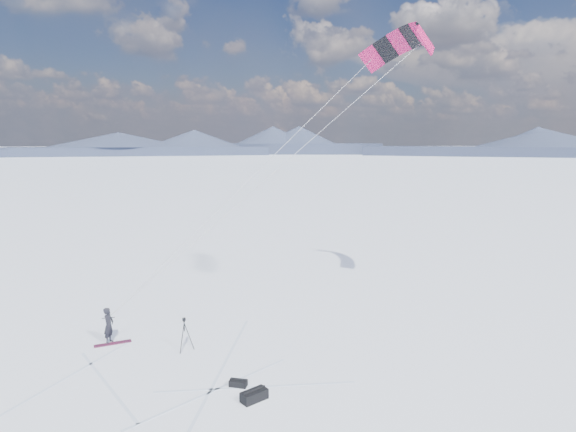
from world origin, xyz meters
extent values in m
plane|color=white|center=(0.00, 0.00, 0.00)|extent=(1800.00, 1800.00, 0.00)
cube|color=#1B2335|center=(160.00, 277.13, 2.90)|extent=(152.40, 113.97, 5.79)
cone|color=#1B2335|center=(160.00, 277.13, 5.79)|extent=(87.43, 87.43, 8.00)
cube|color=#1B2335|center=(55.57, 315.14, 2.90)|extent=(155.54, 70.36, 5.79)
cone|color=#1B2335|center=(55.57, 315.14, 5.79)|extent=(74.14, 74.14, 8.00)
cube|color=#1B2335|center=(-55.57, 315.14, 2.90)|extent=(155.54, 70.36, 5.79)
cone|color=#1B2335|center=(-55.57, 315.14, 5.79)|extent=(74.14, 74.14, 8.00)
cube|color=#AFBED6|center=(-3.30, -1.70, 0.00)|extent=(3.52, 7.29, 0.01)
cube|color=#AFBED6|center=(-1.60, 0.60, 0.00)|extent=(6.45, 7.79, 0.01)
cube|color=#AFBED6|center=(0.10, 2.90, 0.00)|extent=(11.66, 3.07, 0.01)
cube|color=#AFBED6|center=(1.80, -2.80, 0.00)|extent=(1.27, 5.91, 0.01)
imported|color=black|center=(-2.48, 3.34, 0.00)|extent=(0.51, 0.66, 1.63)
cube|color=maroon|center=(-2.32, 3.17, 0.02)|extent=(1.60, 0.72, 0.04)
cylinder|color=black|center=(1.10, 2.07, 0.62)|extent=(0.42, 0.04, 1.24)
cylinder|color=black|center=(0.81, 2.23, 0.62)|extent=(0.24, 0.37, 1.24)
cylinder|color=black|center=(0.82, 1.89, 0.62)|extent=(0.23, 0.38, 1.24)
cylinder|color=black|center=(0.91, 2.06, 1.05)|extent=(0.04, 0.04, 0.38)
cube|color=black|center=(0.91, 2.06, 1.30)|extent=(0.08, 0.08, 0.05)
cube|color=black|center=(0.91, 2.06, 1.39)|extent=(0.14, 0.10, 0.11)
cylinder|color=black|center=(0.91, 2.16, 1.39)|extent=(0.08, 0.11, 0.08)
cube|color=black|center=(3.56, -2.45, 0.18)|extent=(1.04, 0.87, 0.36)
cylinder|color=black|center=(3.56, -2.45, 0.38)|extent=(0.82, 0.54, 0.09)
cube|color=black|center=(3.05, -1.40, 0.12)|extent=(0.72, 0.52, 0.24)
cylinder|color=black|center=(3.05, -1.40, 0.26)|extent=(0.61, 0.29, 0.07)
cube|color=#B2134E|center=(11.58, 2.82, 13.31)|extent=(1.29, 0.89, 1.44)
cube|color=black|center=(11.90, 3.60, 13.69)|extent=(1.12, 1.01, 1.31)
cube|color=#B2134E|center=(12.05, 4.51, 13.93)|extent=(0.94, 1.05, 1.17)
cube|color=black|center=(12.00, 5.47, 14.01)|extent=(1.03, 1.06, 1.01)
cube|color=#B2134E|center=(11.77, 6.40, 13.93)|extent=(1.20, 1.02, 1.17)
cube|color=black|center=(11.37, 7.23, 13.69)|extent=(1.34, 0.92, 1.31)
cube|color=#B2134E|center=(10.84, 7.88, 13.31)|extent=(1.46, 0.76, 1.44)
cylinder|color=#90909C|center=(4.55, 3.08, 7.24)|extent=(14.08, 0.54, 12.16)
cylinder|color=#90909C|center=(4.18, 5.61, 7.24)|extent=(13.34, 4.56, 12.16)
cylinder|color=black|center=(-2.48, 3.34, 1.17)|extent=(0.55, 0.11, 0.03)
camera|label=1|loc=(2.46, -18.02, 8.92)|focal=30.00mm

